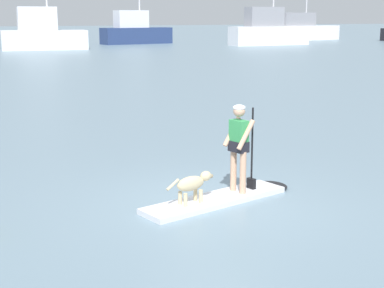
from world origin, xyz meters
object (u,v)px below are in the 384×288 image
at_px(paddleboard, 224,198).
at_px(person_paddler, 239,142).
at_px(moored_boat_port, 135,31).
at_px(moored_boat_far_port, 268,31).
at_px(moored_boat_far_starboard, 301,30).
at_px(dog, 193,184).
at_px(moored_boat_outer, 42,34).

xyz_separation_m(paddleboard, person_paddler, (0.35, 0.08, 1.00)).
distance_m(moored_boat_port, moored_boat_far_port, 16.22).
height_order(person_paddler, moored_boat_port, moored_boat_port).
distance_m(paddleboard, moored_boat_far_port, 60.18).
bearing_deg(person_paddler, paddleboard, -166.48).
distance_m(moored_boat_far_port, moored_boat_far_starboard, 15.66).
bearing_deg(dog, moored_boat_far_port, 56.63).
bearing_deg(moored_boat_port, moored_boat_outer, -146.90).
xyz_separation_m(paddleboard, moored_boat_outer, (6.76, 51.81, 1.56)).
bearing_deg(moored_boat_far_port, moored_boat_port, 143.28).
relative_size(moored_boat_outer, moored_boat_far_starboard, 0.91).
height_order(dog, moored_boat_port, moored_boat_port).
bearing_deg(moored_boat_port, moored_boat_far_starboard, 1.17).
bearing_deg(moored_boat_outer, paddleboard, -97.43).
distance_m(paddleboard, moored_boat_port, 63.36).
xyz_separation_m(moored_boat_port, moored_boat_far_starboard, (24.88, 0.51, -0.07)).
distance_m(person_paddler, moored_boat_far_starboard, 75.04).
height_order(paddleboard, person_paddler, person_paddler).
xyz_separation_m(paddleboard, moored_boat_port, (19.66, 60.22, 1.50)).
relative_size(paddleboard, dog, 3.24).
relative_size(moored_boat_far_port, moored_boat_far_starboard, 0.94).
relative_size(moored_boat_port, moored_boat_far_port, 1.05).
bearing_deg(moored_boat_port, moored_boat_far_port, -36.72).
distance_m(paddleboard, moored_boat_outer, 52.27).
bearing_deg(person_paddler, moored_boat_outer, 82.93).
relative_size(moored_boat_outer, moored_boat_port, 0.92).
distance_m(moored_boat_port, moored_boat_far_starboard, 24.88).
xyz_separation_m(moored_boat_outer, moored_boat_far_port, (25.91, -1.29, 0.06)).
distance_m(person_paddler, moored_boat_far_port, 59.90).
xyz_separation_m(paddleboard, dog, (-0.73, -0.17, 0.40)).
bearing_deg(dog, moored_boat_far_starboard, 53.38).
xyz_separation_m(dog, moored_boat_port, (20.38, 60.39, 1.10)).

